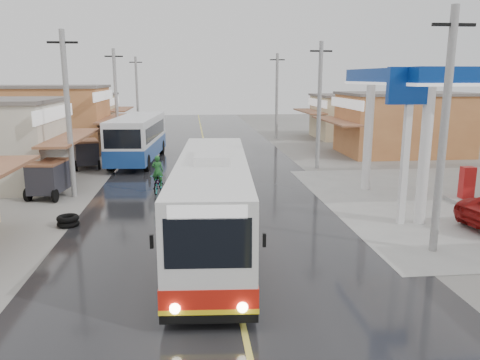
{
  "coord_description": "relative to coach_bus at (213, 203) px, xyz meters",
  "views": [
    {
      "loc": [
        -1.12,
        -14.32,
        5.82
      ],
      "look_at": [
        0.85,
        4.57,
        1.63
      ],
      "focal_mm": 35.0,
      "sensor_mm": 36.0,
      "label": 1
    }
  ],
  "objects": [
    {
      "name": "tricycle_near",
      "position": [
        -7.71,
        8.02,
        -0.61
      ],
      "size": [
        1.82,
        2.54,
        1.82
      ],
      "rotation": [
        0.0,
        0.0,
        -0.12
      ],
      "color": "#26262D",
      "rests_on": "ground"
    },
    {
      "name": "second_bus",
      "position": [
        -4.38,
        17.59,
        0.04
      ],
      "size": [
        3.32,
        9.67,
        3.15
      ],
      "rotation": [
        0.0,
        0.0,
        -0.08
      ],
      "color": "silver",
      "rests_on": "road"
    },
    {
      "name": "cyclist",
      "position": [
        -2.43,
        8.56,
        -1.02
      ],
      "size": [
        0.87,
        1.87,
        1.95
      ],
      "rotation": [
        0.0,
        0.0,
        -0.14
      ],
      "color": "black",
      "rests_on": "ground"
    },
    {
      "name": "tricycle_far",
      "position": [
        -7.54,
        15.7,
        -0.6
      ],
      "size": [
        2.22,
        2.57,
        1.84
      ],
      "rotation": [
        0.0,
        0.0,
        0.31
      ],
      "color": "#26262D",
      "rests_on": "ground"
    },
    {
      "name": "coach_bus",
      "position": [
        0.0,
        0.0,
        0.0
      ],
      "size": [
        3.16,
        11.11,
        3.43
      ],
      "rotation": [
        0.0,
        0.0,
        -0.07
      ],
      "color": "silver",
      "rests_on": "road"
    },
    {
      "name": "tyre_stack",
      "position": [
        -5.64,
        3.19,
        -1.43
      ],
      "size": [
        0.87,
        0.87,
        0.45
      ],
      "color": "black",
      "rests_on": "ground"
    },
    {
      "name": "utility_poles_left",
      "position": [
        -6.54,
        15.07,
        -1.66
      ],
      "size": [
        1.6,
        50.0,
        8.0
      ],
      "primitive_type": null,
      "color": "gray",
      "rests_on": "ground"
    },
    {
      "name": "ground",
      "position": [
        0.46,
        -0.93,
        -1.66
      ],
      "size": [
        120.0,
        120.0,
        0.0
      ],
      "primitive_type": "plane",
      "color": "slate",
      "rests_on": "ground"
    },
    {
      "name": "shopfronts_right",
      "position": [
        15.46,
        11.07,
        -1.66
      ],
      "size": [
        11.0,
        44.0,
        4.8
      ],
      "primitive_type": null,
      "color": "#BDB4A5",
      "rests_on": "ground"
    },
    {
      "name": "road",
      "position": [
        0.46,
        14.07,
        -1.65
      ],
      "size": [
        12.0,
        90.0,
        0.02
      ],
      "primitive_type": "cube",
      "color": "black",
      "rests_on": "ground"
    },
    {
      "name": "utility_poles_right",
      "position": [
        7.46,
        14.07,
        -1.66
      ],
      "size": [
        1.6,
        36.0,
        8.0
      ],
      "primitive_type": null,
      "color": "gray",
      "rests_on": "ground"
    },
    {
      "name": "shopfronts_left",
      "position": [
        -12.54,
        17.07,
        -1.66
      ],
      "size": [
        11.0,
        44.0,
        5.2
      ],
      "primitive_type": null,
      "color": "tan",
      "rests_on": "ground"
    },
    {
      "name": "centre_line",
      "position": [
        0.46,
        14.07,
        -1.63
      ],
      "size": [
        0.15,
        90.0,
        0.01
      ],
      "primitive_type": "cube",
      "color": "#D8CC4C",
      "rests_on": "road"
    }
  ]
}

